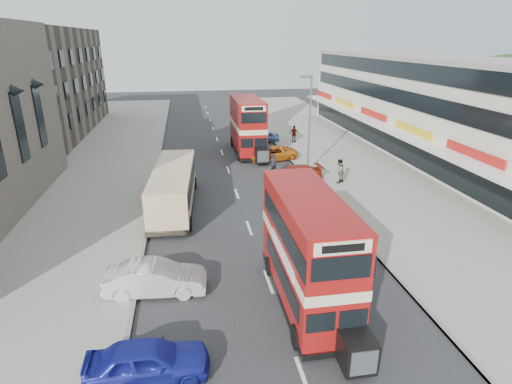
{
  "coord_description": "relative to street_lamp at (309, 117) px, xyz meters",
  "views": [
    {
      "loc": [
        -3.42,
        -14.45,
        10.79
      ],
      "look_at": [
        -0.09,
        5.03,
        3.44
      ],
      "focal_mm": 28.93,
      "sensor_mm": 36.0,
      "label": 1
    }
  ],
  "objects": [
    {
      "name": "brick_terrace",
      "position": [
        -28.52,
        20.0,
        1.22
      ],
      "size": [
        14.0,
        28.0,
        12.0
      ],
      "primitive_type": "cube",
      "color": "#66594C",
      "rests_on": "ground"
    },
    {
      "name": "road_surface",
      "position": [
        -6.52,
        2.0,
        -4.78
      ],
      "size": [
        12.0,
        90.0,
        0.01
      ],
      "primitive_type": "cube",
      "color": "#28282B",
      "rests_on": "ground"
    },
    {
      "name": "car_right_b",
      "position": [
        -2.09,
        4.41,
        -4.14
      ],
      "size": [
        4.92,
        2.75,
        1.3
      ],
      "primitive_type": "imported",
      "rotation": [
        0.0,
        0.0,
        -1.44
      ],
      "color": "#CC6A14",
      "rests_on": "ground"
    },
    {
      "name": "kerb_left",
      "position": [
        -12.62,
        2.0,
        -4.71
      ],
      "size": [
        0.2,
        90.0,
        0.16
      ],
      "primitive_type": "cube",
      "color": "gray",
      "rests_on": "ground"
    },
    {
      "name": "cyclist",
      "position": [
        -3.02,
        -0.46,
        -4.15
      ],
      "size": [
        0.73,
        1.89,
        1.93
      ],
      "rotation": [
        0.0,
        0.0,
        -0.04
      ],
      "color": "gray",
      "rests_on": "ground"
    },
    {
      "name": "pedestrian_near",
      "position": [
        1.64,
        -3.26,
        -3.67
      ],
      "size": [
        0.86,
        0.8,
        1.93
      ],
      "primitive_type": "imported",
      "rotation": [
        0.0,
        0.0,
        3.73
      ],
      "color": "gray",
      "rests_on": "pavement_right"
    },
    {
      "name": "car_left_near",
      "position": [
        -11.67,
        -21.07,
        -4.08
      ],
      "size": [
        4.14,
        1.7,
        1.41
      ],
      "primitive_type": "imported",
      "rotation": [
        0.0,
        0.0,
        1.58
      ],
      "color": "navy",
      "rests_on": "ground"
    },
    {
      "name": "street_lamp",
      "position": [
        0.0,
        0.0,
        0.0
      ],
      "size": [
        1.0,
        0.2,
        8.12
      ],
      "color": "slate",
      "rests_on": "ground"
    },
    {
      "name": "bus_main",
      "position": [
        -5.23,
        -17.78,
        -2.29
      ],
      "size": [
        2.4,
        8.61,
        4.74
      ],
      "rotation": [
        0.0,
        0.0,
        3.14
      ],
      "color": "black",
      "rests_on": "ground"
    },
    {
      "name": "car_left_front",
      "position": [
        -11.69,
        -16.0,
        -4.05
      ],
      "size": [
        4.6,
        1.93,
        1.48
      ],
      "primitive_type": "imported",
      "rotation": [
        0.0,
        0.0,
        1.49
      ],
      "color": "beige",
      "rests_on": "ground"
    },
    {
      "name": "commercial_row",
      "position": [
        13.42,
        4.0,
        -0.09
      ],
      "size": [
        9.9,
        46.2,
        9.3
      ],
      "color": "beige",
      "rests_on": "ground"
    },
    {
      "name": "car_right_a",
      "position": [
        -1.63,
        -2.01,
        -4.14
      ],
      "size": [
        4.57,
        2.09,
        1.3
      ],
      "primitive_type": "imported",
      "rotation": [
        0.0,
        0.0,
        -1.51
      ],
      "color": "#A42710",
      "rests_on": "ground"
    },
    {
      "name": "bus_second",
      "position": [
        -3.94,
        7.64,
        -2.04
      ],
      "size": [
        2.64,
        9.47,
        5.21
      ],
      "rotation": [
        0.0,
        0.0,
        3.14
      ],
      "color": "black",
      "rests_on": "ground"
    },
    {
      "name": "pavement_left",
      "position": [
        -18.52,
        2.0,
        -4.71
      ],
      "size": [
        12.0,
        90.0,
        0.15
      ],
      "primitive_type": "cube",
      "color": "gray",
      "rests_on": "ground"
    },
    {
      "name": "kerb_right",
      "position": [
        -0.42,
        2.0,
        -4.71
      ],
      "size": [
        0.2,
        90.0,
        0.16
      ],
      "primitive_type": "cube",
      "color": "gray",
      "rests_on": "ground"
    },
    {
      "name": "pedestrian_far",
      "position": [
        1.66,
        10.67,
        -3.73
      ],
      "size": [
        1.11,
        0.57,
        1.81
      ],
      "primitive_type": "imported",
      "rotation": [
        0.0,
        0.0,
        0.13
      ],
      "color": "gray",
      "rests_on": "pavement_right"
    },
    {
      "name": "coach",
      "position": [
        -11.0,
        -5.93,
        -3.26
      ],
      "size": [
        3.16,
        9.92,
        2.59
      ],
      "rotation": [
        0.0,
        0.0,
        -0.07
      ],
      "color": "black",
      "rests_on": "ground"
    },
    {
      "name": "pavement_right",
      "position": [
        5.48,
        2.0,
        -4.71
      ],
      "size": [
        12.0,
        90.0,
        0.15
      ],
      "primitive_type": "cube",
      "color": "gray",
      "rests_on": "ground"
    },
    {
      "name": "ground",
      "position": [
        -6.52,
        -18.0,
        -4.78
      ],
      "size": [
        160.0,
        160.0,
        0.0
      ],
      "primitive_type": "plane",
      "color": "#28282B",
      "rests_on": "ground"
    },
    {
      "name": "car_right_c",
      "position": [
        -1.62,
        11.7,
        -4.17
      ],
      "size": [
        3.65,
        1.59,
        1.23
      ],
      "primitive_type": "imported",
      "rotation": [
        0.0,
        0.0,
        -1.61
      ],
      "color": "#5C88B8",
      "rests_on": "ground"
    }
  ]
}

